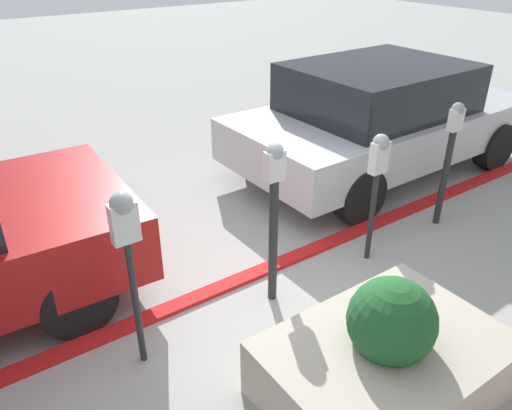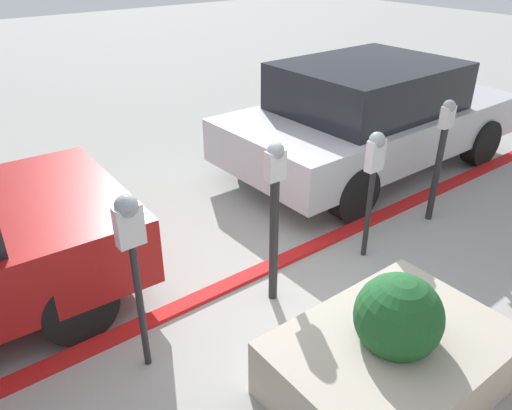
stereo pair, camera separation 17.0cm
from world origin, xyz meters
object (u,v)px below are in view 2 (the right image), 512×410
object	(u,v)px
parking_meter_second	(131,241)
planter_box	(391,355)
parking_meter_farthest	(442,146)
parking_meter_middle	(274,205)
parking_meter_fourth	(374,166)
parked_car_middle	(371,115)

from	to	relation	value
parking_meter_second	planter_box	bearing A→B (deg)	-45.30
parking_meter_second	parking_meter_farthest	bearing A→B (deg)	0.73
parking_meter_middle	parking_meter_fourth	size ratio (longest dim) A/B	1.13
planter_box	parking_meter_fourth	bearing A→B (deg)	47.06
planter_box	parking_meter_second	bearing A→B (deg)	134.70
parked_car_middle	parking_meter_second	bearing A→B (deg)	-160.88
parking_meter_second	parking_meter_fourth	size ratio (longest dim) A/B	1.09
parking_meter_middle	parking_meter_fourth	bearing A→B (deg)	-1.74
parking_meter_second	parking_meter_fourth	world-z (taller)	parking_meter_second
parking_meter_second	parking_meter_fourth	distance (m)	2.47
parking_meter_middle	parking_meter_fourth	distance (m)	1.19
planter_box	parking_meter_middle	bearing A→B (deg)	89.76
parking_meter_fourth	parking_meter_farthest	distance (m)	1.18
parking_meter_farthest	planter_box	world-z (taller)	parking_meter_farthest
planter_box	parked_car_middle	xyz separation A→B (m)	(2.92, 2.79, 0.45)
parking_meter_fourth	parked_car_middle	world-z (taller)	parked_car_middle
parking_meter_fourth	parked_car_middle	distance (m)	2.31
parking_meter_farthest	parking_meter_middle	bearing A→B (deg)	-179.75
parking_meter_second	parking_meter_fourth	bearing A→B (deg)	-0.00
parking_meter_fourth	planter_box	world-z (taller)	parking_meter_fourth
parking_meter_fourth	parking_meter_farthest	size ratio (longest dim) A/B	0.94
parking_meter_middle	parking_meter_farthest	distance (m)	2.37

